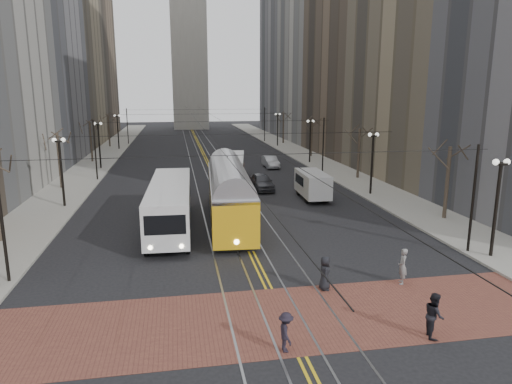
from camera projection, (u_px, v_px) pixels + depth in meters
name	position (u px, v px, depth m)	size (l,w,h in m)	color
ground	(265.00, 281.00, 23.50)	(260.00, 260.00, 0.00)	black
sidewalk_left	(99.00, 161.00, 64.20)	(5.00, 140.00, 0.15)	gray
sidewalk_right	(305.00, 156.00, 69.31)	(5.00, 140.00, 0.15)	gray
crosswalk_band	(283.00, 318.00, 19.65)	(25.00, 6.00, 0.01)	brown
streetcar_rails	(206.00, 158.00, 66.77)	(4.80, 130.00, 0.02)	gray
centre_lines	(206.00, 158.00, 66.77)	(0.42, 130.00, 0.01)	gold
building_left_mid	(7.00, 34.00, 59.74)	(16.00, 20.00, 34.00)	slate
building_left_far	(71.00, 42.00, 97.56)	(16.00, 20.00, 40.00)	brown
building_right_mid	(373.00, 41.00, 68.43)	(16.00, 20.00, 34.00)	brown
building_right_midfar	(341.00, 3.00, 86.07)	(20.00, 20.00, 52.00)	#A19F97
building_right_far	(301.00, 46.00, 106.25)	(16.00, 20.00, 40.00)	slate
lamp_posts	(215.00, 154.00, 50.55)	(27.60, 57.20, 5.60)	black
street_trees	(211.00, 147.00, 56.80)	(31.68, 53.28, 5.60)	#382D23
trolley_wires	(211.00, 140.00, 56.19)	(25.96, 120.00, 6.60)	black
transit_bus	(170.00, 206.00, 32.20)	(2.74, 13.15, 3.29)	silver
streetcar	(229.00, 198.00, 34.02)	(2.81, 15.14, 3.57)	gold
rear_bus	(233.00, 168.00, 50.23)	(2.21, 10.18, 2.66)	silver
cargo_van	(312.00, 186.00, 41.34)	(2.13, 5.53, 2.45)	silver
sedan_grey	(262.00, 182.00, 45.25)	(1.91, 4.74, 1.62)	#3A3B41
sedan_silver	(270.00, 162.00, 58.66)	(1.56, 4.46, 1.47)	#A2A4A9
pedestrian_a	(325.00, 273.00, 22.33)	(0.84, 0.54, 1.71)	black
pedestrian_b	(403.00, 266.00, 23.01)	(0.67, 0.44, 1.85)	slate
pedestrian_c	(434.00, 315.00, 17.99)	(0.90, 0.70, 1.85)	black
pedestrian_d	(286.00, 332.00, 17.00)	(1.00, 0.58, 1.55)	black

